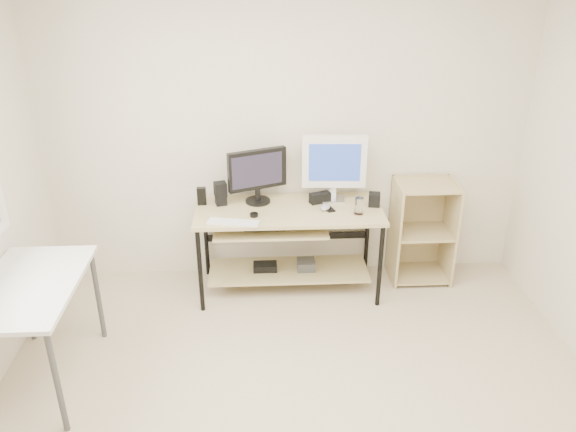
# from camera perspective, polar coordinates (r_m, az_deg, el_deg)

# --- Properties ---
(room) EXTENTS (4.01, 4.01, 2.62)m
(room) POSITION_cam_1_polar(r_m,az_deg,el_deg) (2.80, -0.95, -2.21)
(room) COLOR #C0B093
(room) RESTS_ON ground
(desk) EXTENTS (1.50, 0.65, 0.75)m
(desk) POSITION_cam_1_polar(r_m,az_deg,el_deg) (4.60, -0.24, -1.64)
(desk) COLOR tan
(desk) RESTS_ON ground
(side_table) EXTENTS (0.60, 1.00, 0.75)m
(side_table) POSITION_cam_1_polar(r_m,az_deg,el_deg) (3.89, -24.74, -7.29)
(side_table) COLOR silver
(side_table) RESTS_ON ground
(shelf_unit) EXTENTS (0.50, 0.40, 0.90)m
(shelf_unit) POSITION_cam_1_polar(r_m,az_deg,el_deg) (4.97, 13.34, -1.35)
(shelf_unit) COLOR tan
(shelf_unit) RESTS_ON ground
(black_monitor) EXTENTS (0.48, 0.23, 0.45)m
(black_monitor) POSITION_cam_1_polar(r_m,az_deg,el_deg) (4.54, -3.14, 4.40)
(black_monitor) COLOR black
(black_monitor) RESTS_ON desk
(white_imac) EXTENTS (0.52, 0.17, 0.56)m
(white_imac) POSITION_cam_1_polar(r_m,az_deg,el_deg) (4.57, 4.72, 5.33)
(white_imac) COLOR silver
(white_imac) RESTS_ON desk
(keyboard) EXTENTS (0.41, 0.19, 0.01)m
(keyboard) POSITION_cam_1_polar(r_m,az_deg,el_deg) (4.28, -5.58, -0.65)
(keyboard) COLOR silver
(keyboard) RESTS_ON desk
(mouse) EXTENTS (0.11, 0.14, 0.04)m
(mouse) POSITION_cam_1_polar(r_m,az_deg,el_deg) (4.50, 3.80, 0.93)
(mouse) COLOR #ABABB0
(mouse) RESTS_ON desk
(center_speaker) EXTENTS (0.18, 0.13, 0.08)m
(center_speaker) POSITION_cam_1_polar(r_m,az_deg,el_deg) (4.62, 3.26, 1.87)
(center_speaker) COLOR black
(center_speaker) RESTS_ON desk
(speaker_left) EXTENTS (0.12, 0.12, 0.19)m
(speaker_left) POSITION_cam_1_polar(r_m,az_deg,el_deg) (4.58, -6.87, 2.33)
(speaker_left) COLOR black
(speaker_left) RESTS_ON desk
(speaker_right) EXTENTS (0.11, 0.11, 0.11)m
(speaker_right) POSITION_cam_1_polar(r_m,az_deg,el_deg) (4.60, 8.76, 1.67)
(speaker_right) COLOR black
(speaker_right) RESTS_ON desk
(audio_controller) EXTENTS (0.08, 0.05, 0.15)m
(audio_controller) POSITION_cam_1_polar(r_m,az_deg,el_deg) (4.61, -8.75, 2.01)
(audio_controller) COLOR black
(audio_controller) RESTS_ON desk
(volume_puck) EXTENTS (0.08, 0.08, 0.03)m
(volume_puck) POSITION_cam_1_polar(r_m,az_deg,el_deg) (4.38, -3.47, 0.12)
(volume_puck) COLOR black
(volume_puck) RESTS_ON desk
(smartphone) EXTENTS (0.09, 0.13, 0.01)m
(smartphone) POSITION_cam_1_polar(r_m,az_deg,el_deg) (4.50, 4.22, 0.71)
(smartphone) COLOR black
(smartphone) RESTS_ON desk
(coaster) EXTENTS (0.10, 0.10, 0.01)m
(coaster) POSITION_cam_1_polar(r_m,az_deg,el_deg) (4.44, 7.17, 0.21)
(coaster) COLOR #A9784C
(coaster) RESTS_ON desk
(drinking_glass) EXTENTS (0.08, 0.08, 0.13)m
(drinking_glass) POSITION_cam_1_polar(r_m,az_deg,el_deg) (4.42, 7.22, 1.04)
(drinking_glass) COLOR white
(drinking_glass) RESTS_ON coaster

